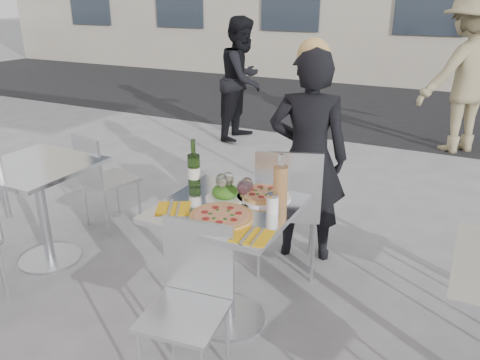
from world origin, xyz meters
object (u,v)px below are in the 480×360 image
at_px(pedestrian_b, 466,74).
at_px(sugar_shaker, 272,203).
at_px(pedestrian_a, 243,79).
at_px(woman_diner, 308,158).
at_px(wine_bottle, 194,169).
at_px(wineglass_red_b, 243,189).
at_px(wineglass_red_a, 247,186).
at_px(napkin_right, 252,236).
at_px(chair_near, 191,292).
at_px(wineglass_white_a, 222,182).
at_px(salad_plate, 225,193).
at_px(side_chair_lfar, 100,174).
at_px(pizza_near, 221,216).
at_px(carafe, 280,185).
at_px(chair_far, 288,202).
at_px(wineglass_white_b, 228,180).
at_px(pizza_far, 264,195).
at_px(side_table_left, 40,193).
at_px(napkin_left, 173,208).
at_px(main_table, 228,240).

relative_size(pedestrian_b, sugar_shaker, 17.78).
bearing_deg(pedestrian_a, woman_diner, -145.80).
bearing_deg(pedestrian_a, wine_bottle, -158.65).
bearing_deg(wineglass_red_b, pedestrian_a, 116.89).
distance_m(wineglass_red_a, napkin_right, 0.39).
height_order(chair_near, wineglass_white_a, wineglass_white_a).
bearing_deg(wineglass_red_a, salad_plate, 176.46).
height_order(side_chair_lfar, napkin_right, side_chair_lfar).
bearing_deg(pizza_near, wineglass_red_a, 79.92).
xyz_separation_m(chair_near, carafe, (0.21, 0.59, 0.38)).
bearing_deg(woman_diner, chair_far, 71.60).
relative_size(side_chair_lfar, wineglass_white_b, 5.18).
bearing_deg(pizza_near, pedestrian_b, 78.52).
height_order(pizza_near, pizza_far, pizza_far).
distance_m(pizza_near, wineglass_white_b, 0.28).
xyz_separation_m(chair_far, napkin_right, (0.16, -0.88, 0.20)).
bearing_deg(pizza_near, sugar_shaker, 42.12).
height_order(side_chair_lfar, sugar_shaker, sugar_shaker).
bearing_deg(salad_plate, side_table_left, -176.89).
xyz_separation_m(carafe, napkin_right, (0.02, -0.40, -0.11)).
height_order(carafe, wineglass_red_a, carafe).
height_order(wineglass_white_a, wineglass_red_b, same).
bearing_deg(wineglass_white_a, salad_plate, 63.49).
distance_m(chair_near, sugar_shaker, 0.62).
bearing_deg(napkin_left, main_table, 5.35).
height_order(pizza_far, carafe, carafe).
bearing_deg(napkin_left, chair_near, -73.85).
relative_size(pizza_far, wineglass_white_b, 1.97).
xyz_separation_m(woman_diner, wineglass_white_b, (-0.18, -0.85, 0.10)).
bearing_deg(salad_plate, wineglass_red_b, -21.59).
xyz_separation_m(pizza_near, wine_bottle, (-0.35, 0.30, 0.10)).
bearing_deg(woman_diner, wine_bottle, 45.70).
xyz_separation_m(salad_plate, wineglass_white_b, (0.01, 0.02, 0.07)).
bearing_deg(napkin_left, wineglass_white_b, 24.74).
bearing_deg(pedestrian_a, wineglass_red_a, -153.78).
height_order(carafe, sugar_shaker, carafe).
relative_size(salad_plate, wineglass_red_b, 1.40).
distance_m(sugar_shaker, wineglass_white_a, 0.32).
distance_m(pedestrian_a, carafe, 3.92).
distance_m(carafe, napkin_right, 0.42).
xyz_separation_m(chair_far, wineglass_red_a, (-0.03, -0.56, 0.31)).
distance_m(main_table, wineglass_white_b, 0.34).
height_order(woman_diner, wineglass_red_b, woman_diner).
distance_m(pizza_near, carafe, 0.37).
bearing_deg(salad_plate, pizza_far, 33.50).
bearing_deg(napkin_left, side_chair_lfar, 120.11).
distance_m(wineglass_red_a, wineglass_red_b, 0.05).
height_order(main_table, pizza_near, pizza_near).
xyz_separation_m(pedestrian_b, salad_plate, (-1.00, -4.20, -0.17)).
distance_m(chair_far, wineglass_white_b, 0.63).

